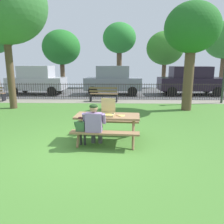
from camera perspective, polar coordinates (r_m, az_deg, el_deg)
name	(u,v)px	position (r m, az deg, el deg)	size (l,w,h in m)	color
ground	(95,128)	(7.80, -4.48, -4.02)	(28.00, 12.07, 0.02)	#487E31
cobblestone_walkway	(104,101)	(12.98, -2.04, 2.77)	(28.00, 1.40, 0.01)	gray
street_asphalt	(107,92)	(16.92, -1.19, 5.09)	(28.00, 6.57, 0.01)	#515154
picnic_table_foreground	(107,121)	(6.30, -1.18, -2.31)	(1.91, 1.61, 0.79)	#916D4A
pizza_box_open	(107,112)	(6.23, -1.21, -0.02)	(0.46, 0.49, 0.46)	tan
pizza_slice_on_table	(121,115)	(6.19, 2.26, -0.88)	(0.28, 0.27, 0.02)	#E8CF56
adult_at_table	(94,123)	(5.85, -4.52, -2.93)	(0.62, 0.61, 1.19)	#464646
child_at_table	(81,129)	(5.93, -7.93, -4.22)	(0.34, 0.33, 0.85)	#2F2F2F
iron_fence_streetside	(105,91)	(13.60, -1.87, 5.38)	(18.19, 0.03, 0.99)	#2D2823
park_bench_center	(104,94)	(12.78, -2.18, 4.52)	(1.63, 0.62, 0.85)	brown
tree_near_table	(4,5)	(12.10, -26.01, 23.41)	(3.87, 3.87, 6.49)	brown
tree_midground_right	(192,30)	(11.06, 19.81, 19.18)	(2.44, 2.44, 4.81)	brown
parked_car_far_left	(37,80)	(16.65, -18.72, 7.82)	(3.97, 1.98, 1.98)	#B4B3BB
parked_car_left	(113,80)	(15.63, 0.29, 8.21)	(3.95, 1.94, 1.98)	gray
parked_car_center	(191,80)	(16.41, 19.52, 7.69)	(4.41, 1.94, 1.94)	black
far_tree_midleft	(61,48)	(21.79, -12.84, 15.78)	(3.47, 3.47, 5.11)	brown
far_tree_center	(119,39)	(21.21, 1.90, 18.24)	(3.00, 3.00, 5.71)	brown
far_tree_midright	(165,48)	(21.56, 13.42, 15.59)	(3.34, 3.34, 4.97)	brown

